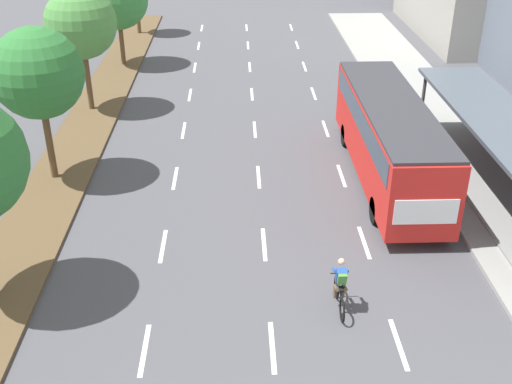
# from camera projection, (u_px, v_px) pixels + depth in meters

# --- Properties ---
(median_strip) EXTENTS (2.60, 52.00, 0.12)m
(median_strip) POSITION_uv_depth(u_px,v_px,m) (79.00, 141.00, 29.33)
(median_strip) COLOR brown
(median_strip) RESTS_ON ground
(sidewalk_right) EXTENTS (4.50, 52.00, 0.15)m
(sidewalk_right) POSITION_uv_depth(u_px,v_px,m) (449.00, 136.00, 29.83)
(sidewalk_right) COLOR gray
(sidewalk_right) RESTS_ON ground
(lane_divider_left) EXTENTS (0.14, 48.43, 0.01)m
(lane_divider_left) POSITION_uv_depth(u_px,v_px,m) (180.00, 152.00, 28.37)
(lane_divider_left) COLOR white
(lane_divider_left) RESTS_ON ground
(lane_divider_center) EXTENTS (0.14, 48.43, 0.01)m
(lane_divider_center) POSITION_uv_depth(u_px,v_px,m) (257.00, 151.00, 28.47)
(lane_divider_center) COLOR white
(lane_divider_center) RESTS_ON ground
(lane_divider_right) EXTENTS (0.14, 48.43, 0.01)m
(lane_divider_right) POSITION_uv_depth(u_px,v_px,m) (333.00, 150.00, 28.57)
(lane_divider_right) COLOR white
(lane_divider_right) RESTS_ON ground
(bus_shelter) EXTENTS (2.90, 13.95, 2.86)m
(bus_shelter) POSITION_uv_depth(u_px,v_px,m) (507.00, 150.00, 24.11)
(bus_shelter) COLOR gray
(bus_shelter) RESTS_ON sidewalk_right
(bus) EXTENTS (2.54, 11.29, 3.37)m
(bus) POSITION_uv_depth(u_px,v_px,m) (389.00, 133.00, 25.10)
(bus) COLOR red
(bus) RESTS_ON ground
(cyclist) EXTENTS (0.46, 1.82, 1.71)m
(cyclist) POSITION_uv_depth(u_px,v_px,m) (340.00, 287.00, 18.24)
(cyclist) COLOR black
(cyclist) RESTS_ON ground
(median_tree_third) EXTENTS (3.56, 3.56, 6.20)m
(median_tree_third) POSITION_uv_depth(u_px,v_px,m) (38.00, 74.00, 23.91)
(median_tree_third) COLOR brown
(median_tree_third) RESTS_ON median_strip
(median_tree_fourth) EXTENTS (3.56, 3.56, 6.25)m
(median_tree_fourth) POSITION_uv_depth(u_px,v_px,m) (81.00, 23.00, 30.87)
(median_tree_fourth) COLOR brown
(median_tree_fourth) RESTS_ON median_strip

